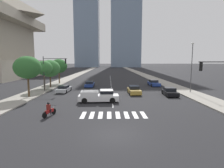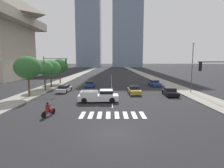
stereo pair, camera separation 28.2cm
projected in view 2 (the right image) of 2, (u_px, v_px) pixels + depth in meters
The scene contains 21 objects.
ground_plane at pixel (113, 135), 13.89m from camera, with size 800.00×800.00×0.00m, color #232326.
sidewalk_east at pixel (168, 84), 43.72m from camera, with size 4.00×260.00×0.15m, color gray.
sidewalk_west at pixel (55, 84), 43.57m from camera, with size 4.00×260.00×0.15m, color gray.
crosswalk_near at pixel (113, 115), 18.98m from camera, with size 6.75×2.49×0.01m.
lane_divider_center at pixel (112, 83), 46.76m from camera, with size 0.14×50.00×0.01m.
motorcycle_lead at pixel (48, 110), 18.57m from camera, with size 0.97×1.99×1.49m.
pickup_truck at pixel (100, 96), 25.01m from camera, with size 5.53×2.24×1.67m.
sedan_gold_0 at pixel (134, 90), 31.25m from camera, with size 1.97×4.63×1.36m.
sedan_black_1 at pixel (170, 92), 29.62m from camera, with size 2.16×4.32×1.29m.
sedan_silver_2 at pixel (64, 89), 33.16m from camera, with size 1.95×4.82×1.22m.
sedan_blue_3 at pixel (90, 84), 39.74m from camera, with size 1.84×4.37×1.24m.
sedan_blue_4 at pixel (154, 83), 41.19m from camera, with size 2.04×4.68×1.37m.
traffic_signal_near at pixel (224, 76), 18.12m from camera, with size 4.55×0.28×5.75m.
traffic_signal_far at pixel (53, 67), 33.24m from camera, with size 4.57×0.28×6.28m.
street_lamp_east at pixel (192, 64), 31.38m from camera, with size 0.50×0.24×8.52m.
street_tree_nearest at pixel (28, 67), 27.58m from camera, with size 4.01×4.01×6.19m.
street_tree_second at pixel (44, 68), 34.42m from camera, with size 3.18×3.18×5.52m.
street_tree_third at pixel (51, 68), 37.96m from camera, with size 4.17×4.17×5.69m.
street_tree_fourth at pixel (60, 66), 44.69m from camera, with size 4.03×4.03×5.97m.
office_tower_left_skyline at pixel (89, 17), 171.89m from camera, with size 21.92×23.32×95.67m.
office_tower_center_skyline at pixel (127, 7), 171.15m from camera, with size 27.47×25.57×120.58m.
Camera 2 is at (-0.16, -13.30, 5.57)m, focal length 29.21 mm.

